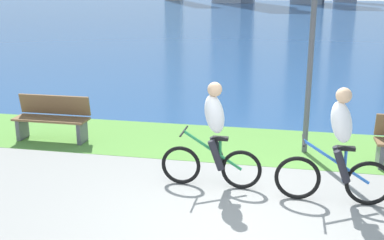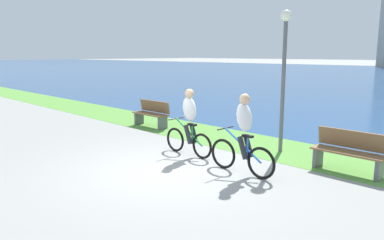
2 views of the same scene
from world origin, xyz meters
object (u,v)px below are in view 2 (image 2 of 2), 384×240
cyclist_lead (189,123)px  bench_near_path (349,152)px  bench_far_along_path (152,114)px  cyclist_trailing (243,135)px  lamppost_tall (284,60)px

cyclist_lead → bench_near_path: 3.68m
bench_near_path → cyclist_lead: bearing=-156.3°
bench_near_path → bench_far_along_path: same height
cyclist_lead → cyclist_trailing: (1.81, -0.21, 0.01)m
cyclist_trailing → lamppost_tall: 2.62m
cyclist_lead → bench_near_path: bearing=23.7°
cyclist_trailing → cyclist_lead: bearing=173.4°
cyclist_trailing → bench_far_along_path: size_ratio=1.14×
bench_far_along_path → lamppost_tall: size_ratio=0.42×
cyclist_trailing → bench_near_path: 2.31m
cyclist_lead → cyclist_trailing: cyclist_trailing is taller
bench_far_along_path → cyclist_trailing: bearing=-19.2°
bench_far_along_path → lamppost_tall: (4.97, 0.24, 1.91)m
cyclist_lead → lamppost_tall: (1.45, 1.89, 1.52)m
cyclist_trailing → bench_near_path: bearing=47.5°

